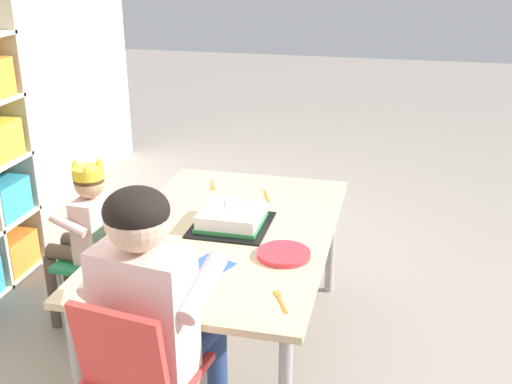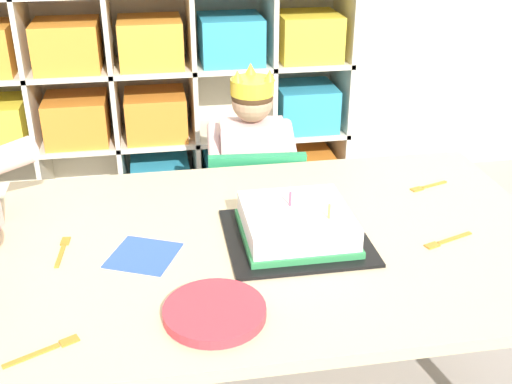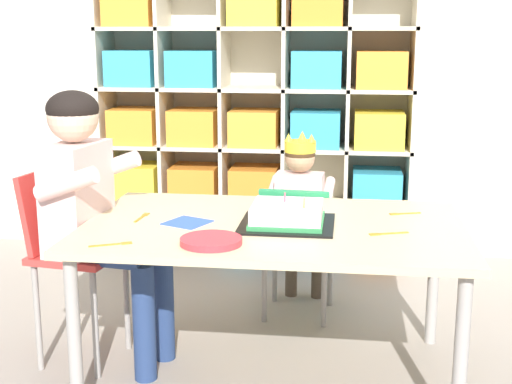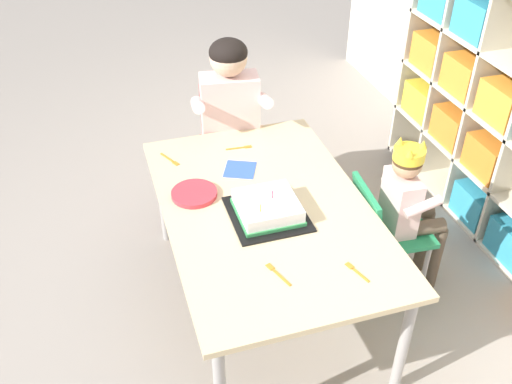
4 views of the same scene
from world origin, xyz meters
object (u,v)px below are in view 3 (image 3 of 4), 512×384
Objects in this scene: classroom_chair_blue at (297,238)px; adult_helper_seated at (92,198)px; classroom_chair_adult_side at (67,246)px; fork_near_cake_tray at (403,214)px; child_with_crown at (301,200)px; activity_table at (274,237)px; fork_at_table_front_edge at (114,244)px; birthday_cake_on_tray at (287,216)px; paper_plate_stack at (211,241)px; fork_beside_plate_stack at (386,234)px; fork_by_napkin at (142,217)px.

adult_helper_seated is at bearing 40.62° from classroom_chair_blue.
fork_near_cake_tray is at bearing -74.79° from classroom_chair_adult_side.
child_with_crown is 6.88× the size of fork_near_cake_tray.
fork_at_table_front_edge reaches higher than activity_table.
child_with_crown is 0.70m from birthday_cake_on_tray.
fork_near_cake_tray is (0.65, 0.48, -0.01)m from paper_plate_stack.
activity_table is 0.68m from child_with_crown.
activity_table is 0.41m from fork_beside_plate_stack.
birthday_cake_on_tray is at bearing -85.64° from classroom_chair_adult_side.
classroom_chair_blue is at bearing -146.82° from fork_at_table_front_edge.
fork_near_cake_tray is at bearing 36.55° from paper_plate_stack.
fork_at_table_front_edge is at bearing 66.09° from child_with_crown.
classroom_chair_blue is 0.61m from fork_near_cake_tray.
fork_beside_plate_stack is (0.57, 0.19, -0.01)m from paper_plate_stack.
birthday_cake_on_tray is (-0.00, -0.69, 0.10)m from child_with_crown.
adult_helper_seated is 5.20× the size of paper_plate_stack.
fork_at_table_front_edge is 0.35m from fork_by_napkin.
paper_plate_stack reaches higher than fork_by_napkin.
classroom_chair_blue is 0.91m from paper_plate_stack.
adult_helper_seated is 1.10m from fork_beside_plate_stack.
fork_beside_plate_stack is at bearing 122.60° from classroom_chair_blue.
fork_near_cake_tray is (0.43, -0.37, 0.22)m from classroom_chair_blue.
fork_at_table_front_edge is at bearing -131.59° from classroom_chair_adult_side.
classroom_chair_adult_side is at bearing 154.10° from fork_beside_plate_stack.
adult_helper_seated is at bearing 176.61° from birthday_cake_on_tray.
birthday_cake_on_tray reaches higher than fork_beside_plate_stack.
activity_table is 4.08× the size of birthday_cake_on_tray.
activity_table is 0.59m from fork_at_table_front_edge.
fork_beside_plate_stack is (0.35, -0.08, -0.03)m from birthday_cake_on_tray.
fork_near_cake_tray is at bearing 104.52° from fork_by_napkin.
paper_plate_stack is (-0.18, -0.28, 0.06)m from activity_table.
classroom_chair_adult_side is at bearing 168.66° from fork_near_cake_tray.
fork_at_table_front_edge is at bearing 175.83° from fork_beside_plate_stack.
adult_helper_seated reaches higher than fork_at_table_front_edge.
paper_plate_stack is at bearing -109.11° from classroom_chair_adult_side.
classroom_chair_adult_side is 0.87m from birthday_cake_on_tray.
fork_near_cake_tray is at bearing -73.29° from adult_helper_seated.
child_with_crown is 1.11× the size of classroom_chair_adult_side.
fork_by_napkin is (-0.97, -0.18, 0.00)m from fork_near_cake_tray.
classroom_chair_blue is 1.07m from fork_at_table_front_edge.
paper_plate_stack is 1.54× the size of fork_at_table_front_edge.
paper_plate_stack is 0.60m from fork_beside_plate_stack.
activity_table is at bearing -84.30° from adult_helper_seated.
child_with_crown is (0.05, 0.68, -0.02)m from activity_table.
activity_table is 0.60m from classroom_chair_blue.
fork_by_napkin reaches higher than activity_table.
fork_by_napkin is (-0.55, 0.04, -0.03)m from birthday_cake_on_tray.
adult_helper_seated is at bearing 45.33° from child_with_crown.
adult_helper_seated is (-0.74, -0.54, 0.29)m from classroom_chair_blue.
fork_by_napkin is at bearing 49.64° from classroom_chair_blue.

